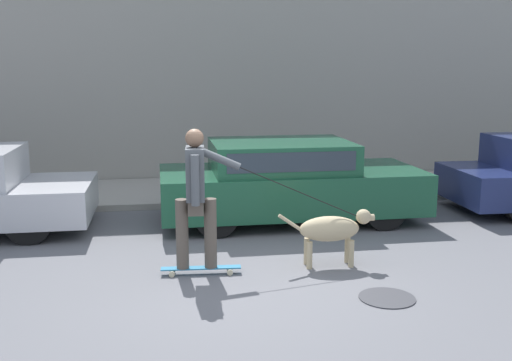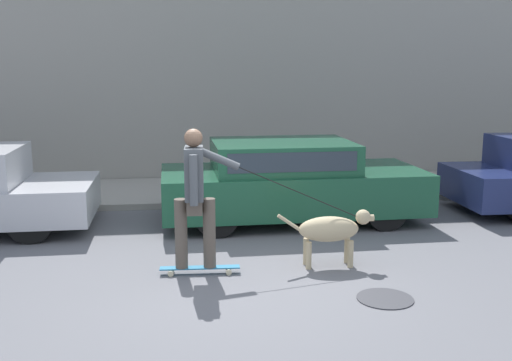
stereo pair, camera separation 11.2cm
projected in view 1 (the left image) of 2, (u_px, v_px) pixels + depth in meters
ground_plane at (230, 285)px, 6.75m from camera, size 36.00×36.00×0.00m
back_wall at (196, 52)px, 12.49m from camera, size 32.00×0.30×5.46m
sidewalk_curb at (202, 191)px, 11.63m from camera, size 30.00×2.46×0.11m
parked_car_1 at (288, 182)px, 9.51m from camera, size 4.13×1.89×1.28m
dog at (332, 230)px, 7.34m from camera, size 1.20×0.33×0.70m
skateboarder at (197, 193)px, 6.93m from camera, size 2.49×0.61×1.73m
manhole_cover at (387, 298)px, 6.36m from camera, size 0.60×0.60×0.01m
fire_hydrant at (410, 185)px, 10.66m from camera, size 0.18×0.18×0.68m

